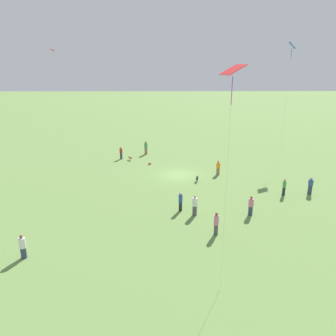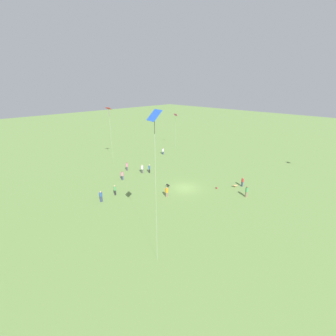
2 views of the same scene
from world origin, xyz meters
name	(u,v)px [view 1 (image 1 of 2)]	position (x,y,z in m)	size (l,w,h in m)	color
ground_plane	(179,175)	(0.00, 0.00, 0.00)	(240.00, 240.00, 0.00)	#6B8E47
person_0	(180,201)	(9.77, -0.33, 0.89)	(0.40, 0.40, 1.77)	#232328
person_1	(121,153)	(-6.77, -7.54, 0.83)	(0.42, 0.42, 1.67)	#333D5B
person_2	(146,148)	(-9.14, -4.29, 0.93)	(0.57, 0.57, 1.88)	#847056
person_3	(284,187)	(6.38, 10.01, 0.87)	(0.40, 0.40, 1.72)	#232328
person_4	(218,168)	(0.00, 4.56, 0.82)	(0.59, 0.59, 1.68)	#847056
person_5	(195,205)	(10.67, 0.84, 0.90)	(0.62, 0.62, 1.83)	#4C4C51
person_6	(251,206)	(10.72, 5.62, 0.85)	(0.61, 0.61, 1.74)	#333D5B
person_7	(216,224)	(14.03, 2.14, 0.93)	(0.40, 0.40, 1.84)	#4C4C51
person_8	(23,247)	(16.94, -11.16, 0.84)	(0.60, 0.60, 1.72)	#333D5B
person_9	(310,186)	(6.06, 12.73, 0.85)	(0.63, 0.63, 1.75)	#333D5B
kite_1	(233,79)	(20.28, 1.45, 11.71)	(1.27, 1.20, 12.38)	red
kite_2	(292,49)	(-9.03, 15.02, 14.19)	(1.32, 1.06, 15.07)	blue
kite_3	(53,56)	(-22.26, -20.27, 13.62)	(1.06, 1.06, 14.67)	red
dog_0	(130,158)	(-6.14, -6.23, 0.36)	(0.67, 0.63, 0.53)	tan
dog_1	(197,178)	(2.28, 1.90, 0.40)	(0.80, 0.34, 0.56)	black
picnic_bag_0	(150,164)	(-4.09, -3.58, 0.11)	(0.39, 0.34, 0.23)	#933833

